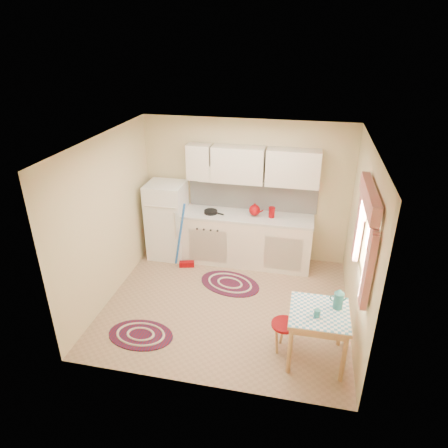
{
  "coord_description": "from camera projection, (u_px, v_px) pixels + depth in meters",
  "views": [
    {
      "loc": [
        1.01,
        -4.88,
        3.75
      ],
      "look_at": [
        -0.1,
        0.25,
        1.23
      ],
      "focal_mm": 32.0,
      "sensor_mm": 36.0,
      "label": 1
    }
  ],
  "objects": [
    {
      "name": "stool",
      "position": [
        284.0,
        336.0,
        5.15
      ],
      "size": [
        0.39,
        0.39,
        0.42
      ],
      "primitive_type": "cylinder",
      "rotation": [
        0.0,
        0.0,
        0.17
      ],
      "color": "#8C0509",
      "rests_on": "ground"
    },
    {
      "name": "countertop",
      "position": [
        247.0,
        216.0,
        6.86
      ],
      "size": [
        2.27,
        0.62,
        0.04
      ],
      "primitive_type": "cube",
      "color": "silver",
      "rests_on": "base_cabinets"
    },
    {
      "name": "red_canister",
      "position": [
        272.0,
        213.0,
        6.74
      ],
      "size": [
        0.11,
        0.11,
        0.16
      ],
      "primitive_type": "cylinder",
      "rotation": [
        0.0,
        0.0,
        0.03
      ],
      "color": "#8C0509",
      "rests_on": "countertop"
    },
    {
      "name": "red_kettle",
      "position": [
        255.0,
        210.0,
        6.78
      ],
      "size": [
        0.26,
        0.25,
        0.21
      ],
      "primitive_type": null,
      "rotation": [
        0.0,
        0.0,
        -0.33
      ],
      "color": "#8C0509",
      "rests_on": "countertop"
    },
    {
      "name": "coffee_pot",
      "position": [
        339.0,
        298.0,
        4.79
      ],
      "size": [
        0.18,
        0.17,
        0.29
      ],
      "primitive_type": null,
      "rotation": [
        0.0,
        0.0,
        -0.35
      ],
      "color": "#28747C",
      "rests_on": "table"
    },
    {
      "name": "rug_left",
      "position": [
        141.0,
        335.0,
        5.47
      ],
      "size": [
        0.93,
        0.63,
        0.02
      ],
      "primitive_type": null,
      "rotation": [
        0.0,
        0.0,
        -0.03
      ],
      "color": "maroon",
      "rests_on": "ground"
    },
    {
      "name": "frying_pan",
      "position": [
        211.0,
        212.0,
        6.91
      ],
      "size": [
        0.29,
        0.29,
        0.05
      ],
      "primitive_type": "cylinder",
      "rotation": [
        0.0,
        0.0,
        -0.29
      ],
      "color": "black",
      "rests_on": "countertop"
    },
    {
      "name": "fridge",
      "position": [
        167.0,
        220.0,
        7.17
      ],
      "size": [
        0.65,
        0.6,
        1.4
      ],
      "primitive_type": "cube",
      "color": "white",
      "rests_on": "ground"
    },
    {
      "name": "mug",
      "position": [
        317.0,
        314.0,
        4.69
      ],
      "size": [
        0.08,
        0.08,
        0.1
      ],
      "primitive_type": "cylinder",
      "rotation": [
        0.0,
        0.0,
        -0.1
      ],
      "color": "#28747C",
      "rests_on": "table"
    },
    {
      "name": "rug_center",
      "position": [
        230.0,
        283.0,
        6.59
      ],
      "size": [
        1.18,
        0.95,
        0.02
      ],
      "primitive_type": null,
      "rotation": [
        0.0,
        0.0,
        -0.29
      ],
      "color": "maroon",
      "rests_on": "ground"
    },
    {
      "name": "room_shell",
      "position": [
        241.0,
        202.0,
        5.61
      ],
      "size": [
        3.64,
        3.6,
        2.52
      ],
      "color": "tan",
      "rests_on": "ground"
    },
    {
      "name": "base_cabinets",
      "position": [
        246.0,
        240.0,
        7.06
      ],
      "size": [
        2.25,
        0.6,
        0.88
      ],
      "primitive_type": "cube",
      "color": "white",
      "rests_on": "ground"
    },
    {
      "name": "table",
      "position": [
        317.0,
        335.0,
        4.95
      ],
      "size": [
        0.72,
        0.72,
        0.72
      ],
      "primitive_type": "cube",
      "color": "tan",
      "rests_on": "ground"
    },
    {
      "name": "broom",
      "position": [
        185.0,
        237.0,
        6.82
      ],
      "size": [
        0.3,
        0.19,
        1.2
      ],
      "primitive_type": null,
      "rotation": [
        0.0,
        0.0,
        0.25
      ],
      "color": "blue",
      "rests_on": "ground"
    }
  ]
}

